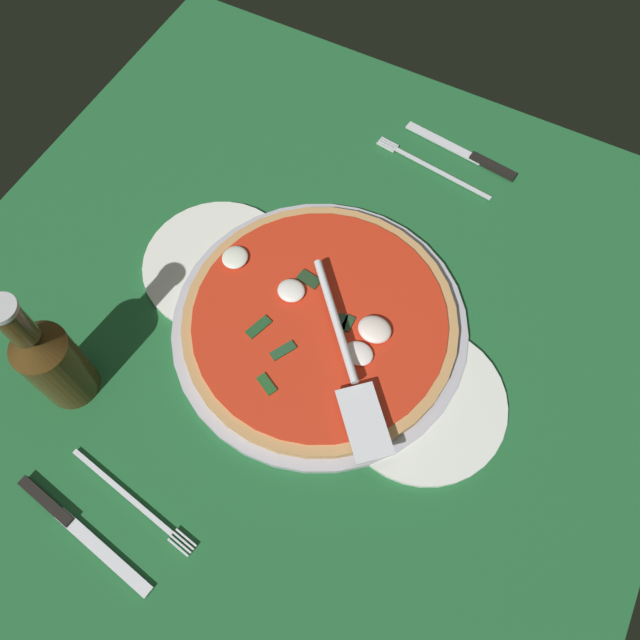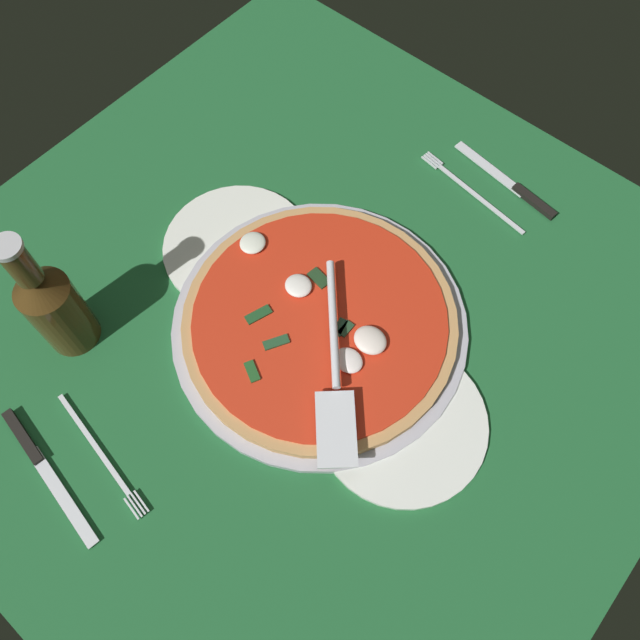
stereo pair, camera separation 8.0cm
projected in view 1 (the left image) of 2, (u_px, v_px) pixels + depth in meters
The scene contains 10 objects.
ground_plane at pixel (303, 322), 82.81cm from camera, with size 94.27×94.27×0.80cm, color #1F5D2F.
checker_pattern at pixel (302, 320), 82.41cm from camera, with size 94.27×94.27×0.10cm.
pizza_pan at pixel (320, 326), 81.30cm from camera, with size 37.64×37.64×1.25cm, color #B1AFBC.
dinner_plate_left at pixel (218, 264), 85.54cm from camera, with size 20.12×20.12×1.00cm, color white.
dinner_plate_right at pixel (422, 403), 76.83cm from camera, with size 20.37×20.37×1.00cm, color white.
pizza at pixel (320, 321), 80.04cm from camera, with size 34.74×34.74×2.84cm.
pizza_server at pixel (346, 362), 74.94cm from camera, with size 19.54×20.87×1.00cm.
place_setting_near at pixel (102, 514), 71.16cm from camera, with size 22.28×16.13×1.40cm.
place_setting_far at pixel (452, 164), 93.42cm from camera, with size 20.58×13.39×1.40cm.
beer_bottle at pixel (50, 360), 71.07cm from camera, with size 6.45×6.45×20.81cm.
Camera 1 is at (19.12, -31.44, 73.82)cm, focal length 35.72 mm.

